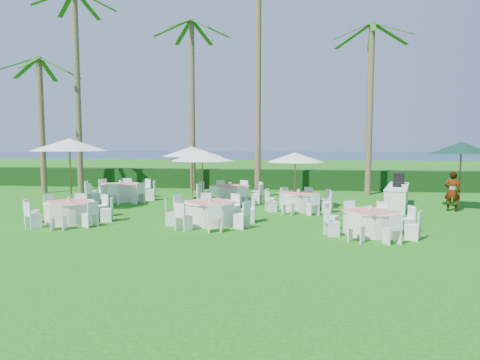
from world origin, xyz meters
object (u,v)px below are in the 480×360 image
at_px(umbrella_b, 202,156).
at_px(staff_person, 452,191).
at_px(banquet_table_e, 230,194).
at_px(umbrella_a, 69,145).
at_px(banquet_table_c, 370,222).
at_px(umbrella_c, 192,152).
at_px(banquet_table_b, 210,212).
at_px(banquet_table_f, 298,201).
at_px(banquet_table_a, 70,211).
at_px(buffet_table, 397,196).
at_px(umbrella_d, 295,157).
at_px(banquet_table_d, 121,192).
at_px(umbrella_green, 461,148).

relative_size(umbrella_b, staff_person, 1.66).
bearing_deg(banquet_table_e, staff_person, -7.14).
distance_m(umbrella_a, umbrella_b, 5.55).
height_order(banquet_table_c, umbrella_c, umbrella_c).
distance_m(banquet_table_b, umbrella_b, 3.77).
distance_m(banquet_table_e, banquet_table_f, 3.66).
xyz_separation_m(banquet_table_a, banquet_table_b, (4.95, 0.43, 0.02)).
bearing_deg(banquet_table_e, banquet_table_a, -130.56).
xyz_separation_m(banquet_table_e, staff_person, (9.42, -1.18, 0.40)).
bearing_deg(banquet_table_e, buffet_table, -2.74).
height_order(umbrella_a, staff_person, umbrella_a).
xyz_separation_m(banquet_table_f, staff_person, (6.24, 0.63, 0.44)).
xyz_separation_m(buffet_table, staff_person, (1.95, -0.82, 0.32)).
bearing_deg(umbrella_a, umbrella_d, 9.56).
bearing_deg(banquet_table_d, umbrella_green, -2.31).
bearing_deg(banquet_table_a, banquet_table_c, -2.62).
bearing_deg(banquet_table_a, umbrella_c, 62.28).
height_order(banquet_table_e, umbrella_green, umbrella_green).
bearing_deg(umbrella_a, buffet_table, 10.62).
height_order(banquet_table_b, umbrella_green, umbrella_green).
xyz_separation_m(banquet_table_d, umbrella_a, (-0.89, -2.83, 2.28)).
height_order(banquet_table_a, umbrella_c, umbrella_c).
distance_m(banquet_table_a, banquet_table_f, 8.83).
relative_size(banquet_table_d, staff_person, 2.03).
bearing_deg(umbrella_c, banquet_table_d, -178.11).
relative_size(banquet_table_a, staff_person, 1.78).
bearing_deg(buffet_table, umbrella_d, -167.19).
relative_size(banquet_table_a, banquet_table_b, 0.96).
height_order(banquet_table_c, banquet_table_e, banquet_table_e).
bearing_deg(banquet_table_a, staff_person, 17.26).
bearing_deg(banquet_table_f, banquet_table_d, 168.83).
relative_size(banquet_table_b, umbrella_a, 0.97).
relative_size(banquet_table_d, umbrella_a, 1.06).
relative_size(banquet_table_a, banquet_table_d, 0.88).
bearing_deg(umbrella_d, umbrella_b, -170.23).
bearing_deg(banquet_table_c, umbrella_b, 146.90).
xyz_separation_m(banquet_table_a, umbrella_b, (3.94, 3.56, 1.87)).
height_order(buffet_table, staff_person, staff_person).
bearing_deg(umbrella_b, banquet_table_d, 157.12).
bearing_deg(umbrella_d, banquet_table_e, 155.70).
distance_m(banquet_table_c, umbrella_d, 5.53).
height_order(banquet_table_d, staff_person, staff_person).
relative_size(umbrella_a, staff_person, 1.91).
bearing_deg(banquet_table_b, buffet_table, 33.35).
relative_size(banquet_table_a, banquet_table_e, 0.92).
height_order(banquet_table_a, banquet_table_c, banquet_table_a).
relative_size(banquet_table_c, umbrella_c, 0.98).
height_order(banquet_table_f, buffet_table, buffet_table).
xyz_separation_m(umbrella_c, umbrella_green, (11.71, -0.73, 0.20)).
distance_m(banquet_table_b, umbrella_c, 5.90).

